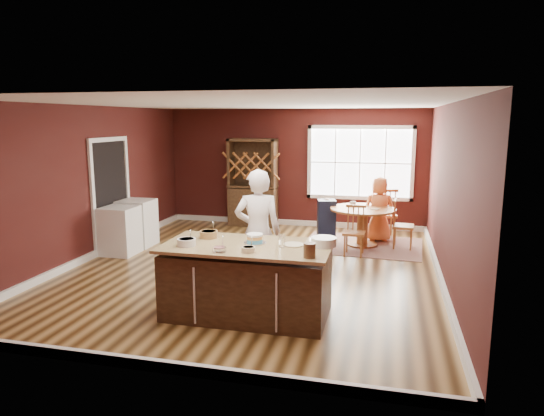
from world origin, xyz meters
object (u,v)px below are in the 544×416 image
at_px(washer, 120,231).
at_px(dryer, 137,223).
at_px(high_chair, 326,219).
at_px(layer_cake, 255,239).
at_px(chair_north, 385,213).
at_px(chair_east, 403,224).
at_px(hutch, 253,183).
at_px(toddler, 327,201).
at_px(kitchen_island, 247,282).
at_px(chair_south, 354,231).
at_px(dining_table, 363,219).
at_px(seated_woman, 379,209).
at_px(baker, 258,232).

xyz_separation_m(washer, dryer, (0.00, 0.64, 0.01)).
distance_m(high_chair, washer, 4.05).
xyz_separation_m(layer_cake, chair_north, (1.57, 4.52, -0.44)).
bearing_deg(chair_east, chair_north, 27.57).
relative_size(high_chair, hutch, 0.44).
bearing_deg(layer_cake, toddler, 84.43).
relative_size(kitchen_island, chair_north, 1.96).
bearing_deg(chair_south, dining_table, 85.04).
height_order(dining_table, dryer, dryer).
xyz_separation_m(layer_cake, toddler, (0.40, 4.10, -0.17)).
relative_size(chair_north, hutch, 0.53).
relative_size(chair_north, high_chair, 1.21).
bearing_deg(hutch, toddler, -26.57).
xyz_separation_m(chair_south, seated_woman, (0.41, 1.19, 0.20)).
bearing_deg(chair_north, toddler, 9.51).
bearing_deg(seated_woman, dining_table, 47.97).
relative_size(chair_east, toddler, 3.71).
bearing_deg(seated_woman, layer_cake, 63.89).
xyz_separation_m(chair_east, high_chair, (-1.52, 0.28, -0.04)).
height_order(seated_woman, high_chair, seated_woman).
xyz_separation_m(chair_south, chair_north, (0.52, 1.54, 0.07)).
relative_size(hutch, dryer, 2.23).
distance_m(chair_east, chair_north, 0.89).
bearing_deg(kitchen_island, layer_cake, 53.62).
height_order(layer_cake, chair_north, chair_north).
height_order(kitchen_island, layer_cake, layer_cake).
xyz_separation_m(toddler, dryer, (-3.57, -1.38, -0.36)).
xyz_separation_m(layer_cake, hutch, (-1.45, 5.02, 0.03)).
bearing_deg(chair_south, washer, -164.80).
xyz_separation_m(baker, high_chair, (0.55, 3.31, -0.45)).
relative_size(dining_table, chair_north, 1.19).
bearing_deg(toddler, dining_table, -25.02).
distance_m(kitchen_island, layer_cake, 0.55).
distance_m(chair_north, seated_woman, 0.39).
height_order(dining_table, hutch, hutch).
bearing_deg(chair_south, layer_cake, -106.18).
distance_m(layer_cake, seated_woman, 4.44).
height_order(dining_table, layer_cake, layer_cake).
bearing_deg(chair_north, baker, 55.44).
bearing_deg(high_chair, chair_south, -70.93).
height_order(chair_south, toddler, toddler).
relative_size(chair_south, hutch, 0.46).
height_order(baker, high_chair, baker).
distance_m(baker, hutch, 4.53).
height_order(dining_table, high_chair, high_chair).
bearing_deg(kitchen_island, toddler, 83.58).
bearing_deg(toddler, hutch, 153.43).
relative_size(baker, chair_south, 1.93).
relative_size(kitchen_island, layer_cake, 7.30).
height_order(kitchen_island, high_chair, kitchen_island).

